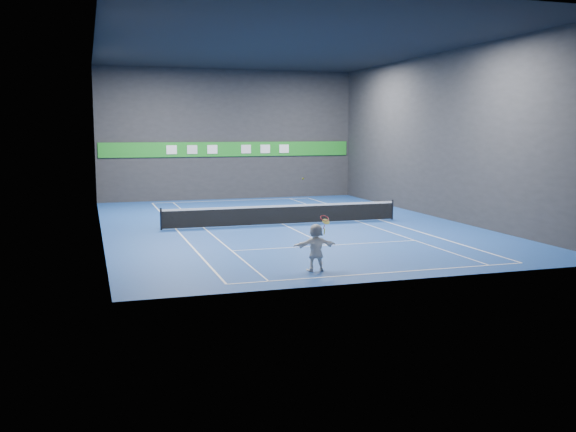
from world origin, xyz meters
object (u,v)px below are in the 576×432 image
object	(u,v)px
tennis_ball	(303,179)
tennis_racket	(325,221)
tennis_net	(283,214)
player	(316,247)

from	to	relation	value
tennis_ball	tennis_racket	size ratio (longest dim) A/B	0.09
tennis_racket	tennis_ball	bearing A→B (deg)	167.21
tennis_net	tennis_racket	world-z (taller)	tennis_racket
tennis_ball	tennis_racket	world-z (taller)	tennis_ball
tennis_racket	tennis_net	bearing A→B (deg)	80.50
player	tennis_racket	bearing A→B (deg)	-171.07
player	tennis_racket	size ratio (longest dim) A/B	2.34
tennis_net	tennis_racket	size ratio (longest dim) A/B	17.82
player	tennis_racket	world-z (taller)	tennis_racket
tennis_ball	tennis_net	size ratio (longest dim) A/B	0.01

